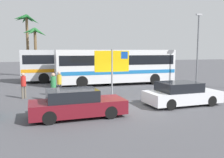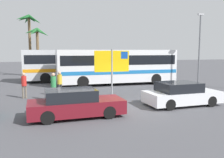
{
  "view_description": "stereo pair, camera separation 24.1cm",
  "coord_description": "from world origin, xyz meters",
  "px_view_note": "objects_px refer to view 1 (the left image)",
  "views": [
    {
      "loc": [
        -4.52,
        -11.7,
        3.09
      ],
      "look_at": [
        -0.05,
        2.68,
        1.3
      ],
      "focal_mm": 38.13,
      "sensor_mm": 36.0,
      "label": 1
    },
    {
      "loc": [
        -4.29,
        -11.77,
        3.09
      ],
      "look_at": [
        -0.05,
        2.68,
        1.3
      ],
      "focal_mm": 38.13,
      "sensor_mm": 36.0,
      "label": 2
    }
  ],
  "objects_px": {
    "bus_front_coach": "(116,65)",
    "bus_rear_coach": "(77,64)",
    "pedestrian_by_bus": "(53,84)",
    "pedestrian_crossing_lot": "(59,82)",
    "pedestrian_near_sign": "(23,83)",
    "car_maroon": "(76,104)",
    "ferry_sign": "(113,63)",
    "car_white": "(181,94)"
  },
  "relations": [
    {
      "from": "pedestrian_near_sign",
      "to": "pedestrian_crossing_lot",
      "type": "xyz_separation_m",
      "value": [
        2.28,
        0.12,
        0.01
      ]
    },
    {
      "from": "car_maroon",
      "to": "car_white",
      "type": "relative_size",
      "value": 1.03
    },
    {
      "from": "ferry_sign",
      "to": "pedestrian_by_bus",
      "type": "bearing_deg",
      "value": 166.29
    },
    {
      "from": "bus_front_coach",
      "to": "car_white",
      "type": "distance_m",
      "value": 9.27
    },
    {
      "from": "bus_front_coach",
      "to": "bus_rear_coach",
      "type": "relative_size",
      "value": 1.0
    },
    {
      "from": "ferry_sign",
      "to": "pedestrian_by_bus",
      "type": "height_order",
      "value": "ferry_sign"
    },
    {
      "from": "ferry_sign",
      "to": "pedestrian_crossing_lot",
      "type": "relative_size",
      "value": 1.88
    },
    {
      "from": "car_maroon",
      "to": "pedestrian_crossing_lot",
      "type": "height_order",
      "value": "pedestrian_crossing_lot"
    },
    {
      "from": "car_maroon",
      "to": "car_white",
      "type": "distance_m",
      "value": 6.18
    },
    {
      "from": "bus_rear_coach",
      "to": "car_white",
      "type": "xyz_separation_m",
      "value": [
        3.92,
        -12.82,
        -1.15
      ]
    },
    {
      "from": "car_white",
      "to": "pedestrian_by_bus",
      "type": "bearing_deg",
      "value": 152.66
    },
    {
      "from": "pedestrian_near_sign",
      "to": "pedestrian_by_bus",
      "type": "bearing_deg",
      "value": 26.63
    },
    {
      "from": "bus_front_coach",
      "to": "pedestrian_crossing_lot",
      "type": "relative_size",
      "value": 6.41
    },
    {
      "from": "bus_front_coach",
      "to": "car_white",
      "type": "relative_size",
      "value": 2.52
    },
    {
      "from": "bus_front_coach",
      "to": "pedestrian_by_bus",
      "type": "xyz_separation_m",
      "value": [
        -5.98,
        -5.87,
        -0.75
      ]
    },
    {
      "from": "ferry_sign",
      "to": "car_maroon",
      "type": "height_order",
      "value": "ferry_sign"
    },
    {
      "from": "pedestrian_by_bus",
      "to": "pedestrian_crossing_lot",
      "type": "xyz_separation_m",
      "value": [
        0.47,
        1.46,
        -0.03
      ]
    },
    {
      "from": "bus_rear_coach",
      "to": "pedestrian_crossing_lot",
      "type": "relative_size",
      "value": 6.41
    },
    {
      "from": "pedestrian_crossing_lot",
      "to": "pedestrian_near_sign",
      "type": "bearing_deg",
      "value": -112.99
    },
    {
      "from": "ferry_sign",
      "to": "pedestrian_crossing_lot",
      "type": "height_order",
      "value": "ferry_sign"
    },
    {
      "from": "pedestrian_crossing_lot",
      "to": "bus_rear_coach",
      "type": "bearing_deg",
      "value": 136.76
    },
    {
      "from": "bus_rear_coach",
      "to": "pedestrian_by_bus",
      "type": "relative_size",
      "value": 6.24
    },
    {
      "from": "car_white",
      "to": "ferry_sign",
      "type": "bearing_deg",
      "value": 142.88
    },
    {
      "from": "pedestrian_by_bus",
      "to": "car_maroon",
      "type": "bearing_deg",
      "value": -6.08
    },
    {
      "from": "bus_rear_coach",
      "to": "bus_front_coach",
      "type": "bearing_deg",
      "value": -50.9
    },
    {
      "from": "bus_front_coach",
      "to": "ferry_sign",
      "type": "relative_size",
      "value": 3.41
    },
    {
      "from": "bus_front_coach",
      "to": "pedestrian_crossing_lot",
      "type": "distance_m",
      "value": 7.1
    },
    {
      "from": "bus_front_coach",
      "to": "pedestrian_near_sign",
      "type": "height_order",
      "value": "bus_front_coach"
    },
    {
      "from": "car_white",
      "to": "pedestrian_crossing_lot",
      "type": "distance_m",
      "value": 8.0
    },
    {
      "from": "car_white",
      "to": "pedestrian_by_bus",
      "type": "relative_size",
      "value": 2.47
    },
    {
      "from": "bus_front_coach",
      "to": "pedestrian_by_bus",
      "type": "relative_size",
      "value": 6.24
    },
    {
      "from": "bus_rear_coach",
      "to": "pedestrian_crossing_lot",
      "type": "bearing_deg",
      "value": -107.33
    },
    {
      "from": "car_maroon",
      "to": "pedestrian_crossing_lot",
      "type": "bearing_deg",
      "value": 91.57
    },
    {
      "from": "car_maroon",
      "to": "pedestrian_near_sign",
      "type": "relative_size",
      "value": 2.64
    },
    {
      "from": "car_maroon",
      "to": "pedestrian_crossing_lot",
      "type": "relative_size",
      "value": 2.61
    },
    {
      "from": "bus_rear_coach",
      "to": "car_maroon",
      "type": "bearing_deg",
      "value": -99.25
    },
    {
      "from": "car_white",
      "to": "bus_front_coach",
      "type": "bearing_deg",
      "value": 93.82
    },
    {
      "from": "pedestrian_near_sign",
      "to": "pedestrian_by_bus",
      "type": "height_order",
      "value": "pedestrian_by_bus"
    },
    {
      "from": "car_white",
      "to": "pedestrian_near_sign",
      "type": "distance_m",
      "value": 9.88
    },
    {
      "from": "bus_rear_coach",
      "to": "pedestrian_near_sign",
      "type": "xyz_separation_m",
      "value": [
        -4.81,
        -8.2,
        -0.79
      ]
    },
    {
      "from": "pedestrian_near_sign",
      "to": "pedestrian_by_bus",
      "type": "distance_m",
      "value": 2.25
    },
    {
      "from": "car_white",
      "to": "bus_rear_coach",
      "type": "bearing_deg",
      "value": 104.99
    }
  ]
}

